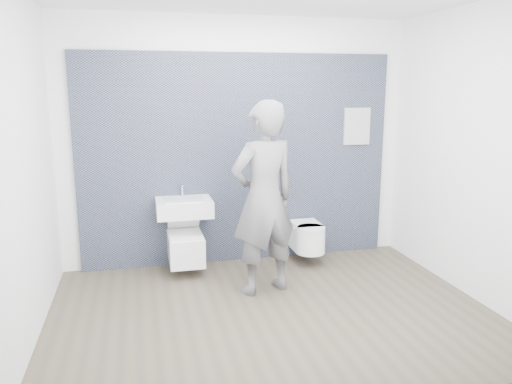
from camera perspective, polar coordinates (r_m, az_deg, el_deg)
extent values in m
plane|color=#4E4334|center=(4.73, 1.74, -13.44)|extent=(4.00, 4.00, 0.00)
plane|color=white|center=(5.77, -2.09, 5.70)|extent=(4.00, 0.00, 4.00)
plane|color=white|center=(2.92, 9.64, -0.65)|extent=(4.00, 0.00, 4.00)
plane|color=white|center=(4.26, -25.11, 2.33)|extent=(0.00, 3.00, 3.00)
plane|color=white|center=(5.21, 23.64, 4.04)|extent=(0.00, 3.00, 3.00)
cube|color=black|center=(6.05, -1.94, -7.62)|extent=(3.60, 0.06, 2.40)
cube|color=white|center=(5.51, -8.22, -1.77)|extent=(0.60, 0.45, 0.18)
cube|color=silver|center=(5.47, -8.23, -0.93)|extent=(0.42, 0.30, 0.03)
cylinder|color=silver|center=(5.63, -8.43, 0.26)|extent=(0.02, 0.02, 0.15)
cylinder|color=silver|center=(5.57, -8.41, 0.82)|extent=(0.02, 0.10, 0.02)
cylinder|color=silver|center=(5.74, -8.37, -2.75)|extent=(0.04, 0.04, 0.12)
cube|color=white|center=(5.59, -8.04, -6.40)|extent=(0.37, 0.54, 0.31)
cylinder|color=silver|center=(5.51, -8.04, -5.13)|extent=(0.27, 0.27, 0.03)
cube|color=white|center=(5.50, -8.05, -4.86)|extent=(0.35, 0.43, 0.02)
cube|color=white|center=(5.59, -8.24, -2.81)|extent=(0.35, 0.26, 0.32)
cube|color=silver|center=(5.86, -8.24, -6.77)|extent=(0.10, 0.06, 0.08)
cube|color=white|center=(5.94, 5.60, -5.01)|extent=(0.34, 0.39, 0.28)
cylinder|color=white|center=(5.76, 6.23, -5.56)|extent=(0.34, 0.34, 0.28)
cube|color=white|center=(5.87, 5.72, -3.64)|extent=(0.32, 0.37, 0.03)
cylinder|color=white|center=(5.70, 6.34, -4.13)|extent=(0.32, 0.32, 0.03)
cube|color=silver|center=(6.12, 5.07, -5.47)|extent=(0.09, 0.06, 0.08)
cube|color=white|center=(6.44, 10.88, -6.61)|extent=(0.33, 0.03, 0.44)
imported|color=slate|center=(4.86, 0.89, -0.79)|extent=(0.80, 0.63, 1.91)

